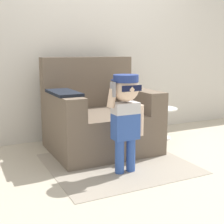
# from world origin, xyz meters

# --- Properties ---
(ground_plane) EXTENTS (10.00, 10.00, 0.00)m
(ground_plane) POSITION_xyz_m (0.00, 0.00, 0.00)
(ground_plane) COLOR #BCB29E
(wall_back) EXTENTS (10.00, 0.05, 2.60)m
(wall_back) POSITION_xyz_m (0.00, 0.78, 1.30)
(wall_back) COLOR silver
(wall_back) RESTS_ON ground_plane
(armchair) EXTENTS (1.15, 0.98, 1.06)m
(armchair) POSITION_xyz_m (-0.23, 0.15, 0.36)
(armchair) COLOR #6B5B4C
(armchair) RESTS_ON ground_plane
(person_child) EXTENTS (0.38, 0.28, 0.92)m
(person_child) POSITION_xyz_m (-0.31, -0.62, 0.61)
(person_child) COLOR #3356AD
(person_child) RESTS_ON ground_plane
(side_table) EXTENTS (0.41, 0.41, 0.41)m
(side_table) POSITION_xyz_m (0.66, 0.19, 0.25)
(side_table) COLOR white
(side_table) RESTS_ON ground_plane
(rug) EXTENTS (1.36, 1.27, 0.01)m
(rug) POSITION_xyz_m (-0.27, -0.39, 0.00)
(rug) COLOR #9E9384
(rug) RESTS_ON ground_plane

